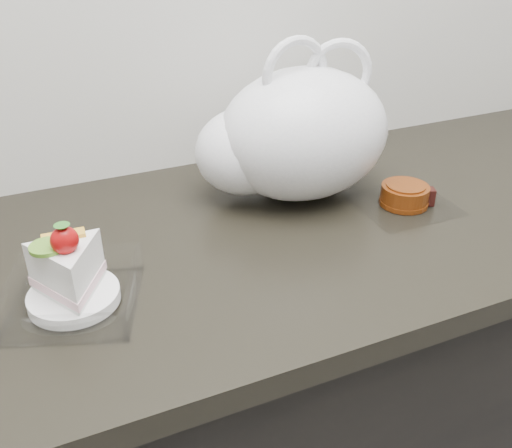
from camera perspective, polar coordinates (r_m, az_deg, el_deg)
counter at (r=1.25m, az=-0.37°, el=-18.68°), size 2.04×0.64×0.90m
cake_tray at (r=0.82m, az=-17.97°, el=-5.68°), size 0.22×0.22×0.13m
mooncake_wrap at (r=1.08m, az=14.70°, el=2.66°), size 0.18×0.17×0.04m
plastic_bag at (r=1.04m, az=3.68°, el=8.75°), size 0.37×0.27×0.29m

